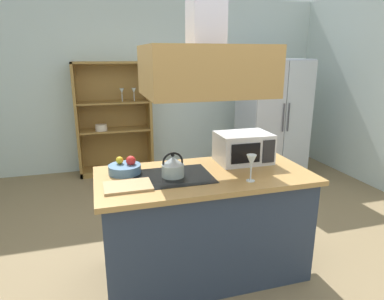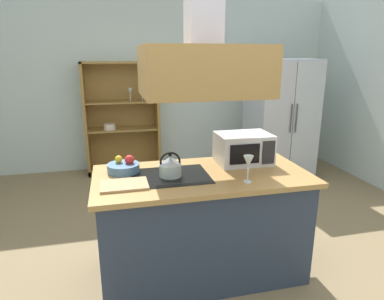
{
  "view_description": "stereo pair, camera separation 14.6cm",
  "coord_description": "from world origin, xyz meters",
  "px_view_note": "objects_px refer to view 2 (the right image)",
  "views": [
    {
      "loc": [
        -0.79,
        -2.5,
        1.82
      ],
      "look_at": [
        0.01,
        0.25,
        1.0
      ],
      "focal_mm": 31.39,
      "sensor_mm": 36.0,
      "label": 1
    },
    {
      "loc": [
        -0.65,
        -2.54,
        1.82
      ],
      "look_at": [
        0.01,
        0.25,
        1.0
      ],
      "focal_mm": 31.39,
      "sensor_mm": 36.0,
      "label": 2
    }
  ],
  "objects_px": {
    "refrigerator": "(280,119)",
    "wine_glass_on_counter": "(248,163)",
    "dish_cabinet": "(123,124)",
    "cutting_board": "(124,185)",
    "kettle": "(170,166)",
    "microwave": "(243,148)",
    "fruit_bowl": "(124,167)"
  },
  "relations": [
    {
      "from": "cutting_board",
      "to": "kettle",
      "type": "bearing_deg",
      "value": 18.92
    },
    {
      "from": "dish_cabinet",
      "to": "cutting_board",
      "type": "height_order",
      "value": "dish_cabinet"
    },
    {
      "from": "refrigerator",
      "to": "wine_glass_on_counter",
      "type": "bearing_deg",
      "value": -122.49
    },
    {
      "from": "refrigerator",
      "to": "dish_cabinet",
      "type": "bearing_deg",
      "value": 160.82
    },
    {
      "from": "kettle",
      "to": "wine_glass_on_counter",
      "type": "bearing_deg",
      "value": -25.43
    },
    {
      "from": "dish_cabinet",
      "to": "microwave",
      "type": "bearing_deg",
      "value": -70.41
    },
    {
      "from": "microwave",
      "to": "wine_glass_on_counter",
      "type": "height_order",
      "value": "microwave"
    },
    {
      "from": "fruit_bowl",
      "to": "wine_glass_on_counter",
      "type": "bearing_deg",
      "value": -26.48
    },
    {
      "from": "kettle",
      "to": "refrigerator",
      "type": "bearing_deg",
      "value": 45.75
    },
    {
      "from": "cutting_board",
      "to": "microwave",
      "type": "distance_m",
      "value": 1.1
    },
    {
      "from": "refrigerator",
      "to": "wine_glass_on_counter",
      "type": "distance_m",
      "value": 2.77
    },
    {
      "from": "refrigerator",
      "to": "microwave",
      "type": "distance_m",
      "value": 2.32
    },
    {
      "from": "wine_glass_on_counter",
      "to": "fruit_bowl",
      "type": "xyz_separation_m",
      "value": [
        -0.89,
        0.44,
        -0.11
      ]
    },
    {
      "from": "cutting_board",
      "to": "wine_glass_on_counter",
      "type": "xyz_separation_m",
      "value": [
        0.9,
        -0.13,
        0.14
      ]
    },
    {
      "from": "dish_cabinet",
      "to": "fruit_bowl",
      "type": "height_order",
      "value": "dish_cabinet"
    },
    {
      "from": "dish_cabinet",
      "to": "wine_glass_on_counter",
      "type": "xyz_separation_m",
      "value": [
        0.81,
        -3.14,
        0.3
      ]
    },
    {
      "from": "dish_cabinet",
      "to": "cutting_board",
      "type": "xyz_separation_m",
      "value": [
        -0.09,
        -3.0,
        0.15
      ]
    },
    {
      "from": "dish_cabinet",
      "to": "wine_glass_on_counter",
      "type": "height_order",
      "value": "dish_cabinet"
    },
    {
      "from": "refrigerator",
      "to": "wine_glass_on_counter",
      "type": "relative_size",
      "value": 8.54
    },
    {
      "from": "kettle",
      "to": "cutting_board",
      "type": "height_order",
      "value": "kettle"
    },
    {
      "from": "refrigerator",
      "to": "dish_cabinet",
      "type": "height_order",
      "value": "refrigerator"
    },
    {
      "from": "dish_cabinet",
      "to": "kettle",
      "type": "height_order",
      "value": "dish_cabinet"
    },
    {
      "from": "refrigerator",
      "to": "cutting_board",
      "type": "distance_m",
      "value": 3.25
    },
    {
      "from": "microwave",
      "to": "kettle",
      "type": "bearing_deg",
      "value": -163.87
    },
    {
      "from": "refrigerator",
      "to": "cutting_board",
      "type": "height_order",
      "value": "refrigerator"
    },
    {
      "from": "dish_cabinet",
      "to": "cutting_board",
      "type": "distance_m",
      "value": 3.01
    },
    {
      "from": "kettle",
      "to": "fruit_bowl",
      "type": "distance_m",
      "value": 0.4
    },
    {
      "from": "refrigerator",
      "to": "kettle",
      "type": "distance_m",
      "value": 2.91
    },
    {
      "from": "microwave",
      "to": "refrigerator",
      "type": "bearing_deg",
      "value": 54.48
    },
    {
      "from": "refrigerator",
      "to": "fruit_bowl",
      "type": "distance_m",
      "value": 3.04
    },
    {
      "from": "wine_glass_on_counter",
      "to": "fruit_bowl",
      "type": "bearing_deg",
      "value": 153.52
    },
    {
      "from": "dish_cabinet",
      "to": "fruit_bowl",
      "type": "xyz_separation_m",
      "value": [
        -0.08,
        -2.69,
        0.19
      ]
    }
  ]
}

